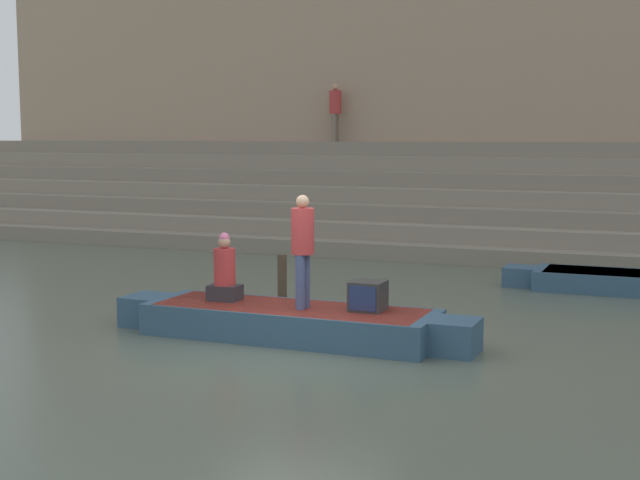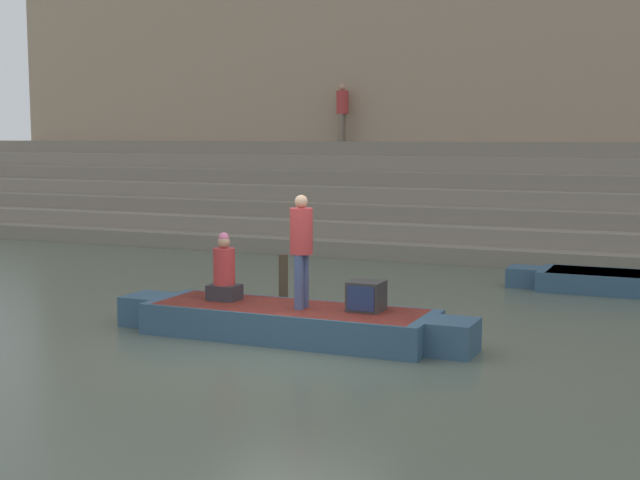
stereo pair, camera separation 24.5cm
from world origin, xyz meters
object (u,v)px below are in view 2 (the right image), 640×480
at_px(person_standing, 301,243).
at_px(mooring_post, 283,282).
at_px(rowboat_main, 289,321).
at_px(person_rowing, 224,273).
at_px(tv_set, 366,296).
at_px(person_on_steps, 342,109).

relative_size(person_standing, mooring_post, 1.76).
bearing_deg(rowboat_main, person_rowing, 172.65).
distance_m(person_standing, tv_set, 1.26).
distance_m(person_rowing, person_on_steps, 13.71).
distance_m(person_rowing, tv_set, 2.40).
distance_m(person_standing, person_on_steps, 14.14).
bearing_deg(mooring_post, person_rowing, -93.21).
bearing_deg(rowboat_main, person_on_steps, 106.32).
bearing_deg(mooring_post, tv_set, -39.45).
height_order(person_rowing, person_on_steps, person_on_steps).
xyz_separation_m(rowboat_main, person_on_steps, (-4.40, 13.10, 3.64)).
bearing_deg(person_standing, person_rowing, 173.89).
relative_size(person_standing, person_on_steps, 1.00).
bearing_deg(person_rowing, tv_set, 11.69).
xyz_separation_m(person_standing, mooring_post, (-1.31, 2.08, -0.99)).
bearing_deg(person_rowing, rowboat_main, 5.05).
distance_m(rowboat_main, mooring_post, 2.32).
xyz_separation_m(person_rowing, person_on_steps, (-3.21, 12.99, 2.98)).
xyz_separation_m(rowboat_main, person_rowing, (-1.19, 0.11, 0.66)).
relative_size(person_rowing, person_on_steps, 0.63).
bearing_deg(tv_set, mooring_post, 143.18).
relative_size(tv_set, person_on_steps, 0.29).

